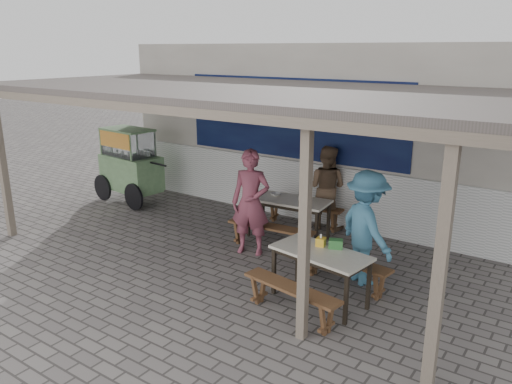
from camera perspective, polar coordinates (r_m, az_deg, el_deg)
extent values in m
plane|color=#615B58|center=(8.24, -6.02, -8.39)|extent=(60.00, 60.00, 0.00)
cube|color=#B8B1A5|center=(10.61, 6.57, 7.03)|extent=(9.00, 1.20, 3.50)
cube|color=white|center=(10.32, 4.69, 0.28)|extent=(9.00, 0.10, 1.20)
cube|color=#10244E|center=(10.13, 3.94, 8.39)|extent=(5.00, 0.03, 1.60)
cube|color=#4F4744|center=(8.31, -1.99, 11.58)|extent=(9.00, 4.20, 0.12)
cube|color=#78685B|center=(6.79, -12.54, 9.36)|extent=(9.00, 0.12, 0.12)
cube|color=#78685B|center=(10.21, -26.98, 2.73)|extent=(0.12, 0.12, 2.70)
cube|color=#78685B|center=(5.17, 20.27, -8.35)|extent=(0.12, 0.12, 2.70)
cube|color=#78685B|center=(5.78, 5.57, -4.79)|extent=(0.11, 0.11, 2.70)
cube|color=beige|center=(9.15, 3.73, -0.92)|extent=(1.55, 0.84, 0.04)
cube|color=black|center=(9.17, 3.72, -1.28)|extent=(1.44, 0.73, 0.06)
cube|color=black|center=(9.32, -0.87, -2.98)|extent=(0.05, 0.05, 0.71)
cube|color=black|center=(8.76, 6.92, -4.39)|extent=(0.05, 0.05, 0.71)
cube|color=black|center=(9.80, 0.81, -2.02)|extent=(0.05, 0.05, 0.71)
cube|color=black|center=(9.26, 8.28, -3.28)|extent=(0.05, 0.05, 0.71)
cube|color=brown|center=(8.65, 1.70, -4.00)|extent=(1.61, 0.44, 0.04)
cube|color=brown|center=(9.03, -1.95, -4.66)|extent=(0.08, 0.28, 0.41)
cube|color=brown|center=(8.48, 5.57, -6.14)|extent=(0.08, 0.28, 0.41)
cube|color=brown|center=(9.84, 5.45, -1.56)|extent=(1.61, 0.44, 0.04)
cube|color=brown|center=(10.17, 2.10, -2.23)|extent=(0.08, 0.28, 0.41)
cube|color=brown|center=(9.69, 8.90, -3.38)|extent=(0.08, 0.28, 0.41)
cube|color=beige|center=(6.89, 7.42, -6.89)|extent=(1.42, 0.85, 0.04)
cube|color=black|center=(6.91, 7.40, -7.35)|extent=(1.31, 0.74, 0.06)
cube|color=black|center=(7.19, 2.06, -8.98)|extent=(0.05, 0.05, 0.71)
cube|color=black|center=(6.54, 10.25, -11.98)|extent=(0.05, 0.05, 0.71)
cube|color=black|center=(7.57, 4.79, -7.71)|extent=(0.05, 0.05, 0.71)
cube|color=black|center=(6.95, 12.76, -10.36)|extent=(0.05, 0.05, 0.71)
cube|color=brown|center=(6.57, 4.05, -10.87)|extent=(1.47, 0.50, 0.04)
cube|color=brown|center=(7.00, 0.36, -11.07)|extent=(0.09, 0.28, 0.41)
cube|color=brown|center=(6.37, 8.08, -14.20)|extent=(0.09, 0.28, 0.41)
cube|color=brown|center=(7.47, 10.17, -7.61)|extent=(1.47, 0.50, 0.04)
cube|color=brown|center=(7.86, 6.61, -8.02)|extent=(0.09, 0.28, 0.41)
cube|color=brown|center=(7.30, 13.86, -10.37)|extent=(0.09, 0.28, 0.41)
cube|color=#709865|center=(11.73, -14.05, 2.27)|extent=(1.51, 0.88, 0.75)
cube|color=#709865|center=(11.83, -13.92, 0.40)|extent=(1.45, 0.83, 0.05)
cylinder|color=black|center=(12.08, -17.13, 0.49)|extent=(0.60, 0.11, 0.60)
cylinder|color=black|center=(11.14, -13.80, -0.56)|extent=(0.60, 0.11, 0.60)
cube|color=silver|center=(11.64, -14.43, 5.50)|extent=(1.23, 0.75, 0.59)
cube|color=#709865|center=(11.59, -14.53, 6.93)|extent=(1.28, 0.79, 0.04)
cube|color=#CF6130|center=(11.43, -15.86, 5.73)|extent=(1.07, 0.12, 0.34)
cylinder|color=black|center=(10.99, -11.52, 3.23)|extent=(0.75, 0.11, 0.04)
imported|color=#813B4C|center=(8.40, -0.61, -1.21)|extent=(0.76, 0.62, 1.81)
imported|color=brown|center=(9.72, 8.00, 0.51)|extent=(0.86, 0.71, 1.64)
imported|color=teal|center=(7.52, 12.50, -4.03)|extent=(1.28, 1.15, 1.73)
cube|color=yellow|center=(7.04, 7.42, -5.67)|extent=(0.14, 0.14, 0.12)
cube|color=#367B39|center=(6.98, 9.10, -5.88)|extent=(0.22, 0.19, 0.13)
cylinder|color=silver|center=(9.10, 5.13, -0.64)|extent=(0.08, 0.08, 0.09)
imported|color=silver|center=(9.35, 2.27, -0.26)|extent=(0.21, 0.21, 0.04)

